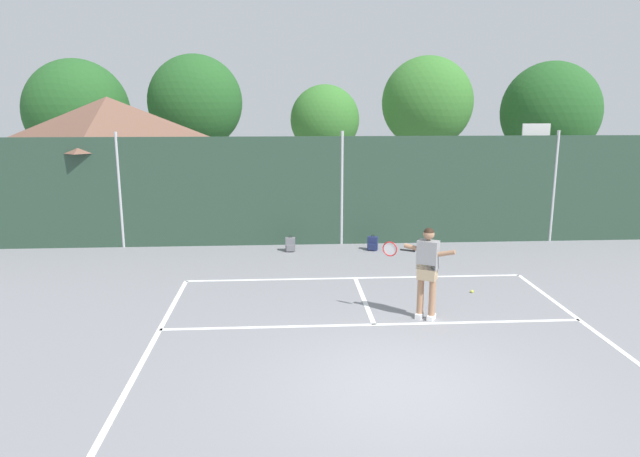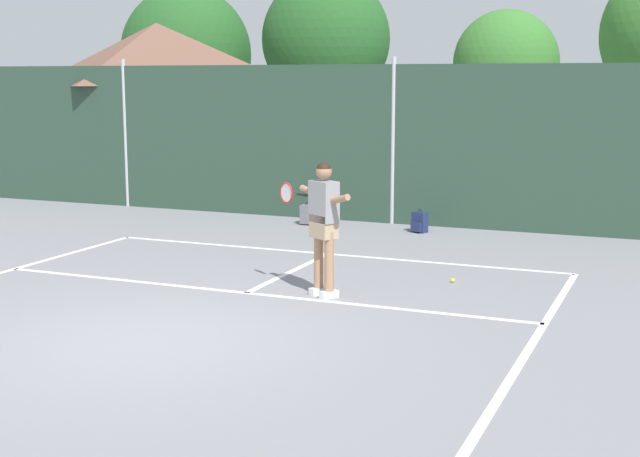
{
  "view_description": "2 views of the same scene",
  "coord_description": "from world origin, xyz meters",
  "px_view_note": "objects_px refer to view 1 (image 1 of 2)",
  "views": [
    {
      "loc": [
        -1.69,
        -7.93,
        4.22
      ],
      "look_at": [
        -0.76,
        7.2,
        0.88
      ],
      "focal_mm": 32.33,
      "sensor_mm": 36.0,
      "label": 1
    },
    {
      "loc": [
        5.63,
        -8.29,
        2.98
      ],
      "look_at": [
        0.53,
        3.87,
        0.73
      ],
      "focal_mm": 49.91,
      "sensor_mm": 36.0,
      "label": 2
    }
  ],
  "objects_px": {
    "basketball_hoop": "(533,162)",
    "backpack_navy": "(373,244)",
    "tennis_player": "(427,265)",
    "backpack_grey": "(290,245)",
    "tennis_ball": "(472,291)"
  },
  "relations": [
    {
      "from": "tennis_player",
      "to": "backpack_navy",
      "type": "bearing_deg",
      "value": 92.41
    },
    {
      "from": "tennis_ball",
      "to": "backpack_navy",
      "type": "height_order",
      "value": "backpack_navy"
    },
    {
      "from": "basketball_hoop",
      "to": "backpack_navy",
      "type": "distance_m",
      "value": 6.23
    },
    {
      "from": "tennis_player",
      "to": "backpack_grey",
      "type": "xyz_separation_m",
      "value": [
        -2.62,
        5.46,
        -0.92
      ]
    },
    {
      "from": "basketball_hoop",
      "to": "backpack_navy",
      "type": "height_order",
      "value": "basketball_hoop"
    },
    {
      "from": "basketball_hoop",
      "to": "tennis_player",
      "type": "relative_size",
      "value": 1.91
    },
    {
      "from": "basketball_hoop",
      "to": "backpack_grey",
      "type": "height_order",
      "value": "basketball_hoop"
    },
    {
      "from": "backpack_grey",
      "to": "tennis_ball",
      "type": "bearing_deg",
      "value": -44.26
    },
    {
      "from": "tennis_player",
      "to": "backpack_navy",
      "type": "height_order",
      "value": "tennis_player"
    },
    {
      "from": "backpack_navy",
      "to": "tennis_player",
      "type": "bearing_deg",
      "value": -87.59
    },
    {
      "from": "basketball_hoop",
      "to": "backpack_grey",
      "type": "distance_m",
      "value": 8.41
    },
    {
      "from": "basketball_hoop",
      "to": "backpack_navy",
      "type": "bearing_deg",
      "value": -159.67
    },
    {
      "from": "basketball_hoop",
      "to": "tennis_player",
      "type": "height_order",
      "value": "basketball_hoop"
    },
    {
      "from": "tennis_player",
      "to": "tennis_ball",
      "type": "height_order",
      "value": "tennis_player"
    },
    {
      "from": "basketball_hoop",
      "to": "backpack_navy",
      "type": "relative_size",
      "value": 7.67
    }
  ]
}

